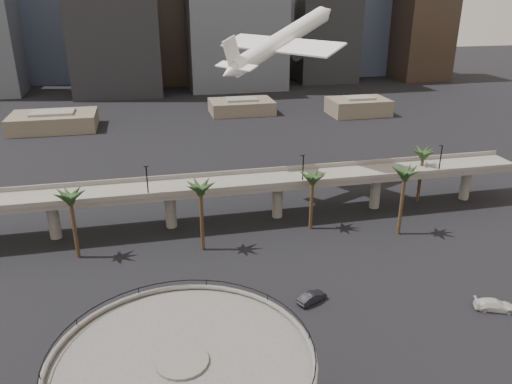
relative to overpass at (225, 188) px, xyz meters
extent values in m
cylinder|color=#4F4C49|center=(-13.00, -59.00, 8.44)|extent=(22.00, 22.00, 0.45)
torus|color=#4F4C49|center=(-13.00, -59.00, 8.91)|extent=(22.20, 22.20, 0.50)
torus|color=black|center=(-13.00, -59.00, 9.71)|extent=(21.80, 21.80, 0.10)
cube|color=#68645C|center=(0.00, 0.00, 0.66)|extent=(130.00, 9.00, 0.90)
cube|color=#68645C|center=(0.00, -4.50, 1.56)|extent=(130.00, 0.30, 1.00)
cube|color=#68645C|center=(0.00, 4.50, 1.56)|extent=(130.00, 0.30, 1.00)
cylinder|color=#68645C|center=(-33.00, 0.00, -3.54)|extent=(2.20, 2.20, 8.00)
cylinder|color=#68645C|center=(-11.00, 0.00, -3.54)|extent=(2.20, 2.20, 8.00)
cylinder|color=#68645C|center=(11.00, 0.00, -3.54)|extent=(2.20, 2.20, 8.00)
cylinder|color=#68645C|center=(33.00, 0.00, -3.54)|extent=(2.20, 2.20, 8.00)
cylinder|color=#68645C|center=(55.00, 0.00, -3.54)|extent=(2.20, 2.20, 8.00)
cylinder|color=black|center=(-15.00, -4.00, 4.16)|extent=(0.24, 0.24, 6.00)
cylinder|color=black|center=(15.00, -4.00, 4.16)|extent=(0.24, 0.24, 6.00)
cylinder|color=black|center=(45.00, -4.00, 4.16)|extent=(0.24, 0.24, 6.00)
cylinder|color=#48361E|center=(-6.00, -11.00, -1.26)|extent=(0.70, 0.70, 12.15)
ellipsoid|color=#203719|center=(-6.00, -11.00, 5.21)|extent=(4.40, 4.40, 2.00)
cylinder|color=#48361E|center=(16.00, -7.00, -1.94)|extent=(0.70, 0.70, 10.80)
ellipsoid|color=#203719|center=(16.00, -7.00, 3.86)|extent=(4.40, 4.40, 2.00)
cylinder|color=#48361E|center=(32.00, -13.00, -1.04)|extent=(0.70, 0.70, 12.60)
ellipsoid|color=#203719|center=(32.00, -13.00, 5.66)|extent=(4.40, 4.40, 2.00)
cylinder|color=#48361E|center=(44.00, 1.00, -1.71)|extent=(0.70, 0.70, 11.25)
ellipsoid|color=#203719|center=(44.00, 1.00, 4.31)|extent=(4.40, 4.40, 2.00)
cylinder|color=#48361E|center=(-28.00, -9.00, -1.49)|extent=(0.70, 0.70, 11.70)
ellipsoid|color=#203719|center=(-28.00, -9.00, 4.76)|extent=(4.40, 4.40, 2.00)
cube|color=brown|center=(-45.00, 85.00, -4.59)|extent=(28.00, 18.00, 5.50)
cube|color=#68645C|center=(-45.00, 85.00, -1.44)|extent=(14.00, 9.00, 0.80)
cube|color=brown|center=(22.00, 95.00, -4.84)|extent=(24.00, 16.00, 5.00)
cube|color=#68645C|center=(22.00, 95.00, -1.94)|extent=(12.00, 8.00, 0.80)
cube|color=brown|center=(65.00, 83.00, -4.34)|extent=(22.00, 15.00, 6.00)
cube|color=#68645C|center=(65.00, 83.00, -0.94)|extent=(11.00, 7.50, 0.80)
cube|color=#3D475E|center=(-55.00, 190.00, 14.44)|extent=(30.00, 30.00, 43.56)
cube|color=gray|center=(55.00, 185.00, 11.72)|extent=(24.00, 24.00, 38.11)
cube|color=#68645C|center=(55.00, 185.00, 31.97)|extent=(13.20, 13.20, 2.40)
cube|color=#3D475E|center=(105.00, 180.00, 24.42)|extent=(34.00, 30.00, 63.52)
cube|color=#30241A|center=(130.00, 155.00, 18.97)|extent=(26.00, 26.00, 52.63)
cube|color=gray|center=(18.00, 205.00, 9.90)|extent=(22.00, 22.00, 34.48)
cube|color=#68645C|center=(18.00, 205.00, 28.34)|extent=(12.10, 12.10, 2.40)
cylinder|color=white|center=(15.34, 14.91, 27.00)|extent=(26.07, 18.09, 12.94)
cone|color=white|center=(28.12, 22.84, 32.23)|extent=(5.87, 5.57, 4.67)
cone|color=white|center=(2.56, 6.99, 21.77)|extent=(5.54, 5.15, 4.29)
cube|color=white|center=(14.69, 14.51, 26.08)|extent=(21.69, 29.58, 2.53)
cube|color=white|center=(4.09, 7.94, 22.83)|extent=(7.46, 10.00, 1.05)
cube|color=white|center=(3.29, 7.45, 25.55)|extent=(4.41, 2.92, 6.42)
cylinder|color=#25252A|center=(12.52, 19.82, 24.89)|extent=(5.12, 4.25, 3.36)
cylinder|color=#25252A|center=(18.48, 10.21, 24.89)|extent=(5.12, 4.25, 3.36)
imported|color=#C91C40|center=(-1.58, -43.51, -6.51)|extent=(5.22, 3.06, 1.67)
imported|color=black|center=(8.15, -31.16, -6.52)|extent=(5.25, 3.76, 1.65)
imported|color=silver|center=(34.04, -39.02, -6.50)|extent=(6.22, 4.20, 1.67)
camera|label=1|loc=(-14.22, -92.03, 36.92)|focal=35.00mm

